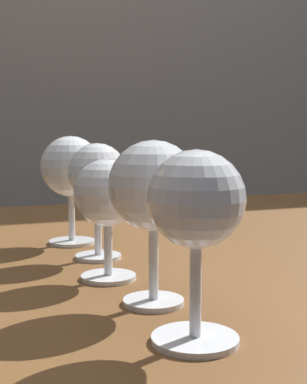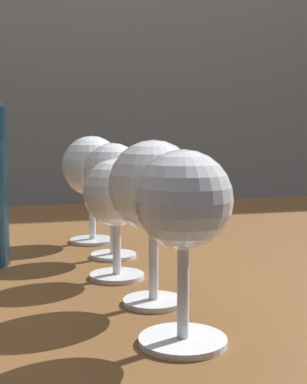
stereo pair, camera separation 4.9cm
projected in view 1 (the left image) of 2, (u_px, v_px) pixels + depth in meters
dining_table at (61, 303)px, 0.73m from camera, size 1.59×0.95×0.71m
wine_glass_pinot at (196, 207)px, 0.40m from camera, size 0.07×0.07×0.15m
wine_glass_port at (154, 189)px, 0.49m from camera, size 0.08×0.08×0.15m
wine_glass_cabernet at (108, 197)px, 0.58m from camera, size 0.07×0.07×0.13m
wine_glass_merlot at (97, 176)px, 0.68m from camera, size 0.07×0.07×0.14m
wine_glass_chardonnay at (71, 168)px, 0.77m from camera, size 0.09×0.09×0.15m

